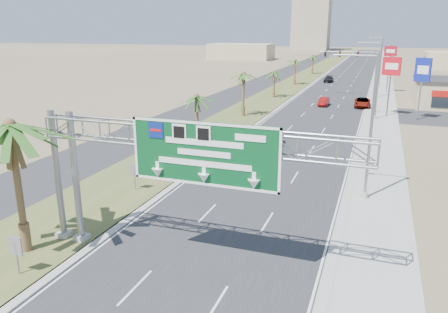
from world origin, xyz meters
TOP-DOWN VIEW (x-y plane):
  - road at (0.00, 110.00)m, footprint 12.00×300.00m
  - sidewalk_right at (8.50, 110.00)m, footprint 4.00×300.00m
  - median_grass at (-10.00, 110.00)m, footprint 7.00×300.00m
  - opposing_road at (-17.00, 110.00)m, footprint 8.00×300.00m
  - sign_gantry at (-1.06, 9.93)m, footprint 16.75×1.24m
  - palm_near at (-9.20, 8.00)m, footprint 5.70×5.70m
  - palm_row_b at (-9.50, 32.00)m, footprint 3.99×3.99m
  - palm_row_c at (-9.50, 48.00)m, footprint 3.99×3.99m
  - palm_row_d at (-9.50, 66.00)m, footprint 3.99×3.99m
  - palm_row_e at (-9.50, 85.00)m, footprint 3.99×3.99m
  - palm_row_f at (-9.50, 110.00)m, footprint 3.99×3.99m
  - streetlight_near at (7.30, 22.00)m, footprint 3.27×0.44m
  - streetlight_mid at (7.30, 52.00)m, footprint 3.27×0.44m
  - streetlight_far at (7.30, 88.00)m, footprint 3.27×0.44m
  - signal_mast at (5.17, 71.97)m, footprint 10.28×0.71m
  - median_signback_a at (-7.80, 6.00)m, footprint 0.75×0.08m
  - median_signback_b at (-8.50, 18.00)m, footprint 0.75×0.08m
  - tower_distant at (-32.00, 250.00)m, footprint 20.00×16.00m
  - building_distant_left at (-45.00, 160.00)m, footprint 24.00×14.00m
  - car_left_lane at (-2.00, 33.63)m, footprint 2.28×4.83m
  - car_mid_lane at (-0.25, 60.58)m, footprint 1.38×3.89m
  - car_right_lane at (5.50, 61.20)m, footprint 2.55×5.14m
  - car_far at (-3.24, 92.85)m, footprint 1.85×4.55m
  - pole_sign_red_near at (9.00, 54.84)m, footprint 2.38×0.98m
  - pole_sign_blue at (12.76, 53.44)m, footprint 1.94×1.11m
  - pole_sign_red_far at (9.00, 79.18)m, footprint 2.20×0.90m

SIDE VIEW (x-z plane):
  - road at x=0.00m, z-range 0.00..0.02m
  - opposing_road at x=-17.00m, z-range 0.00..0.02m
  - sidewalk_right at x=8.50m, z-range 0.00..0.10m
  - median_grass at x=-10.00m, z-range 0.00..0.12m
  - car_mid_lane at x=-0.25m, z-range 0.00..1.28m
  - car_far at x=-3.24m, z-range 0.00..1.32m
  - car_right_lane at x=5.50m, z-range 0.00..1.40m
  - car_left_lane at x=-2.00m, z-range 0.00..1.60m
  - median_signback_a at x=-7.80m, z-range 0.41..2.49m
  - median_signback_b at x=-8.50m, z-range 0.41..2.49m
  - building_distant_left at x=-45.00m, z-range 0.00..6.00m
  - palm_row_d at x=-9.50m, z-range 1.69..7.14m
  - streetlight_near at x=7.30m, z-range -0.31..9.69m
  - streetlight_mid at x=7.30m, z-range -0.31..9.69m
  - streetlight_far at x=7.30m, z-range -0.31..9.69m
  - palm_row_f at x=-9.50m, z-range 1.83..7.58m
  - signal_mast at x=5.17m, z-range 0.85..8.85m
  - palm_row_b at x=-9.50m, z-range 1.93..7.87m
  - palm_row_e at x=-9.50m, z-range 2.02..8.16m
  - palm_row_c at x=-9.50m, z-range 2.29..9.04m
  - sign_gantry at x=-1.06m, z-range 2.31..9.81m
  - pole_sign_blue at x=12.76m, z-range 2.04..10.26m
  - pole_sign_red_near at x=9.00m, z-range 2.26..10.42m
  - pole_sign_red_far at x=9.00m, z-range 2.54..11.28m
  - palm_near at x=-9.20m, z-range 2.76..11.11m
  - tower_distant at x=-32.00m, z-range 0.00..35.00m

